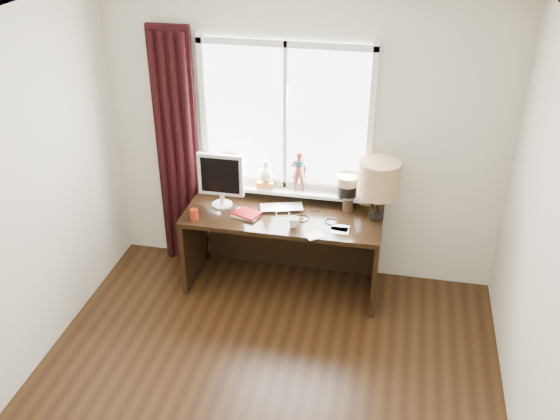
% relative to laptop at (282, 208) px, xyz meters
% --- Properties ---
extents(ceiling, '(3.50, 4.00, 0.00)m').
position_rel_laptop_xyz_m(ceiling, '(0.13, -1.71, 1.84)').
color(ceiling, white).
rests_on(ceiling, wall_back).
extents(wall_back, '(3.50, 0.00, 2.60)m').
position_rel_laptop_xyz_m(wall_back, '(0.13, 0.29, 0.54)').
color(wall_back, beige).
rests_on(wall_back, ground).
extents(wall_right, '(0.00, 4.00, 2.60)m').
position_rel_laptop_xyz_m(wall_right, '(1.88, -1.71, 0.54)').
color(wall_right, beige).
rests_on(wall_right, ground).
extents(laptop, '(0.42, 0.33, 0.03)m').
position_rel_laptop_xyz_m(laptop, '(0.00, 0.00, 0.00)').
color(laptop, silver).
rests_on(laptop, desk).
extents(mug, '(0.12, 0.12, 0.09)m').
position_rel_laptop_xyz_m(mug, '(0.15, -0.27, 0.03)').
color(mug, white).
rests_on(mug, desk).
extents(red_cup, '(0.07, 0.07, 0.09)m').
position_rel_laptop_xyz_m(red_cup, '(-0.69, -0.32, 0.03)').
color(red_cup, maroon).
rests_on(red_cup, desk).
extents(window, '(1.52, 0.23, 1.40)m').
position_rel_laptop_xyz_m(window, '(-0.02, 0.24, 0.54)').
color(window, white).
rests_on(window, ground).
extents(curtain, '(0.38, 0.09, 2.25)m').
position_rel_laptop_xyz_m(curtain, '(-1.00, 0.20, 0.35)').
color(curtain, black).
rests_on(curtain, floor).
extents(desk, '(1.70, 0.70, 0.75)m').
position_rel_laptop_xyz_m(desk, '(0.03, 0.02, -0.26)').
color(desk, '#301E10').
rests_on(desk, floor).
extents(monitor, '(0.40, 0.18, 0.49)m').
position_rel_laptop_xyz_m(monitor, '(-0.53, -0.04, 0.26)').
color(monitor, beige).
rests_on(monitor, desk).
extents(notebook_stack, '(0.26, 0.22, 0.03)m').
position_rel_laptop_xyz_m(notebook_stack, '(-0.27, -0.17, 0.00)').
color(notebook_stack, beige).
rests_on(notebook_stack, desk).
extents(brush_holder, '(0.09, 0.09, 0.25)m').
position_rel_laptop_xyz_m(brush_holder, '(0.56, 0.09, 0.05)').
color(brush_holder, black).
rests_on(brush_holder, desk).
extents(icon_frame, '(0.10, 0.04, 0.13)m').
position_rel_laptop_xyz_m(icon_frame, '(0.71, 0.21, 0.05)').
color(icon_frame, gold).
rests_on(icon_frame, desk).
extents(table_lamp, '(0.35, 0.35, 0.52)m').
position_rel_laptop_xyz_m(table_lamp, '(0.81, 0.02, 0.35)').
color(table_lamp, black).
rests_on(table_lamp, desk).
extents(loose_papers, '(0.36, 0.31, 0.00)m').
position_rel_laptop_xyz_m(loose_papers, '(0.47, -0.28, -0.01)').
color(loose_papers, white).
rests_on(loose_papers, desk).
extents(desk_cables, '(0.40, 0.34, 0.01)m').
position_rel_laptop_xyz_m(desk_cables, '(0.30, -0.08, -0.01)').
color(desk_cables, black).
rests_on(desk_cables, desk).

